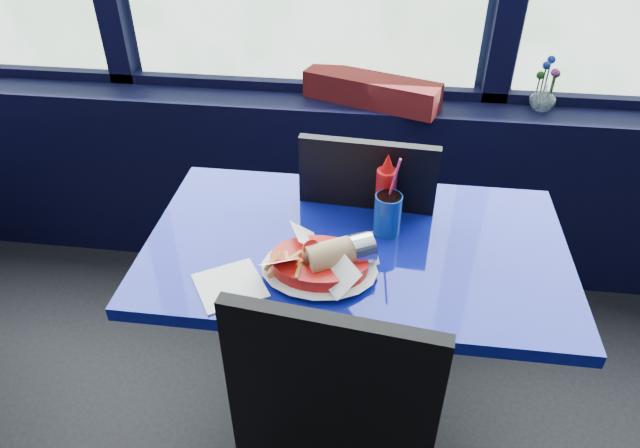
{
  "coord_description": "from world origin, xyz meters",
  "views": [
    {
      "loc": [
        0.36,
        0.71,
        1.76
      ],
      "look_at": [
        0.2,
        1.98,
        0.82
      ],
      "focal_mm": 32.0,
      "sensor_mm": 36.0,
      "label": 1
    }
  ],
  "objects": [
    {
      "name": "window_sill",
      "position": [
        0.0,
        2.87,
        0.4
      ],
      "size": [
        5.0,
        0.26,
        0.8
      ],
      "primitive_type": "cube",
      "color": "black",
      "rests_on": "ground"
    },
    {
      "name": "near_table",
      "position": [
        0.3,
        2.0,
        0.57
      ],
      "size": [
        1.2,
        0.7,
        0.75
      ],
      "color": "black",
      "rests_on": "ground"
    },
    {
      "name": "chair_near_back",
      "position": [
        0.31,
        2.31,
        0.56
      ],
      "size": [
        0.47,
        0.47,
        0.97
      ],
      "rotation": [
        0.0,
        0.0,
        3.07
      ],
      "color": "black",
      "rests_on": "ground"
    },
    {
      "name": "planter_box",
      "position": [
        0.29,
        2.85,
        0.85
      ],
      "size": [
        0.56,
        0.31,
        0.11
      ],
      "primitive_type": "cube",
      "rotation": [
        0.0,
        0.0,
        -0.34
      ],
      "color": "maroon",
      "rests_on": "window_sill"
    },
    {
      "name": "flower_vase",
      "position": [
        0.96,
        2.87,
        0.86
      ],
      "size": [
        0.12,
        0.12,
        0.21
      ],
      "rotation": [
        0.0,
        0.0,
        -0.19
      ],
      "color": "silver",
      "rests_on": "window_sill"
    },
    {
      "name": "food_basket",
      "position": [
        0.22,
        1.86,
        0.79
      ],
      "size": [
        0.29,
        0.28,
        0.1
      ],
      "rotation": [
        0.0,
        0.0,
        0.07
      ],
      "color": "red",
      "rests_on": "near_table"
    },
    {
      "name": "ketchup_bottle",
      "position": [
        0.37,
        2.13,
        0.85
      ],
      "size": [
        0.06,
        0.06,
        0.23
      ],
      "color": "red",
      "rests_on": "near_table"
    },
    {
      "name": "soda_cup",
      "position": [
        0.38,
        2.06,
        0.82
      ],
      "size": [
        0.08,
        0.08,
        0.27
      ],
      "rotation": [
        0.0,
        0.0,
        -0.07
      ],
      "color": "navy",
      "rests_on": "near_table"
    },
    {
      "name": "napkin",
      "position": [
        -0.01,
        1.77,
        0.75
      ],
      "size": [
        0.23,
        0.23,
        0.0
      ],
      "primitive_type": "cube",
      "rotation": [
        0.0,
        0.0,
        0.56
      ],
      "color": "white",
      "rests_on": "near_table"
    }
  ]
}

